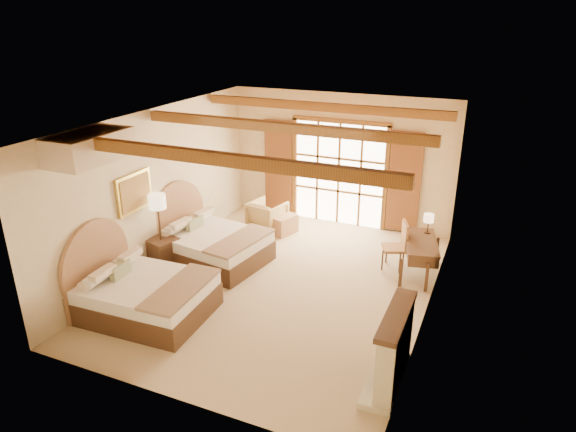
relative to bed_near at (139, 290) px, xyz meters
The scene contains 19 objects.
floor 2.70m from the bed_near, 45.36° to the left, with size 7.00×7.00×0.00m, color tan.
wall_back 5.83m from the bed_near, 70.85° to the left, with size 5.50×5.50×0.00m, color beige.
wall_left 2.40m from the bed_near, 114.77° to the left, with size 7.00×7.00×0.00m, color beige.
wall_right 5.13m from the bed_near, 22.31° to the left, with size 7.00×7.00×0.00m, color beige.
ceiling 3.85m from the bed_near, 45.36° to the left, with size 7.00×7.00×0.00m, color #B46E35.
ceiling_beams 3.76m from the bed_near, 45.36° to the left, with size 5.39×4.60×0.18m, color #97622A, non-canonical shape.
french_doors 5.72m from the bed_near, 70.65° to the left, with size 3.95×0.08×2.60m.
fireplace 4.47m from the bed_near, ahead, with size 0.46×1.40×1.16m.
painting 1.94m from the bed_near, 125.84° to the left, with size 0.06×0.95×0.75m.
canopy_valance 2.58m from the bed_near, 169.00° to the right, with size 0.70×1.40×0.45m, color beige.
bed_near is the anchor object (origin of this frame).
bed_far 2.23m from the bed_near, 89.86° to the left, with size 2.34×1.89×1.39m.
nightstand 1.68m from the bed_near, 111.94° to the left, with size 0.54×0.54×0.65m, color #4F2F1F.
floor_lamp 1.90m from the bed_near, 112.29° to the left, with size 0.34×0.34×1.61m.
armchair 4.24m from the bed_near, 83.66° to the left, with size 0.77×0.79×0.72m, color tan.
ottoman 4.29m from the bed_near, 78.80° to the left, with size 0.61×0.61×0.44m, color #9E6D49.
desk 5.42m from the bed_near, 38.20° to the left, with size 0.89×1.47×0.74m.
desk_chair 5.07m from the bed_near, 42.56° to the left, with size 0.59×0.58×1.01m.
desk_lamp 5.76m from the bed_near, 41.48° to the left, with size 0.20×0.20×0.41m.
Camera 1 is at (3.61, -8.03, 4.94)m, focal length 32.00 mm.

